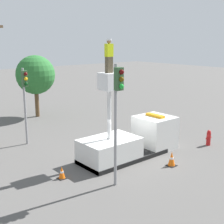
{
  "coord_description": "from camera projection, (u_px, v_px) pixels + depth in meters",
  "views": [
    {
      "loc": [
        -11.51,
        -12.65,
        6.7
      ],
      "look_at": [
        -1.83,
        -1.16,
        3.22
      ],
      "focal_mm": 50.0,
      "sensor_mm": 36.0,
      "label": 1
    }
  ],
  "objects": [
    {
      "name": "ground_plane",
      "position": [
        123.0,
        158.0,
        18.16
      ],
      "size": [
        120.0,
        120.0,
        0.0
      ],
      "primitive_type": "plane",
      "color": "#565451"
    },
    {
      "name": "bucket_truck",
      "position": [
        131.0,
        141.0,
        18.34
      ],
      "size": [
        6.36,
        2.24,
        5.02
      ],
      "color": "black",
      "rests_on": "ground"
    },
    {
      "name": "worker",
      "position": [
        109.0,
        56.0,
        16.16
      ],
      "size": [
        0.4,
        0.26,
        1.75
      ],
      "color": "brown",
      "rests_on": "bucket_truck"
    },
    {
      "name": "traffic_light_pole",
      "position": [
        118.0,
        102.0,
        13.79
      ],
      "size": [
        0.34,
        0.57,
        5.71
      ],
      "color": "gray",
      "rests_on": "ground"
    },
    {
      "name": "traffic_light_across",
      "position": [
        25.0,
        91.0,
        19.71
      ],
      "size": [
        0.34,
        0.57,
        4.99
      ],
      "color": "gray",
      "rests_on": "ground"
    },
    {
      "name": "fire_hydrant",
      "position": [
        209.0,
        138.0,
        20.25
      ],
      "size": [
        0.51,
        0.27,
        1.02
      ],
      "color": "red",
      "rests_on": "ground"
    },
    {
      "name": "traffic_cone_rear",
      "position": [
        62.0,
        173.0,
        15.4
      ],
      "size": [
        0.41,
        0.41,
        0.63
      ],
      "color": "black",
      "rests_on": "ground"
    },
    {
      "name": "traffic_cone_curbside",
      "position": [
        172.0,
        159.0,
        16.94
      ],
      "size": [
        0.49,
        0.49,
        0.8
      ],
      "color": "black",
      "rests_on": "ground"
    },
    {
      "name": "tree_left_bg",
      "position": [
        35.0,
        75.0,
        27.18
      ],
      "size": [
        3.4,
        3.4,
        5.44
      ],
      "color": "brown",
      "rests_on": "ground"
    }
  ]
}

